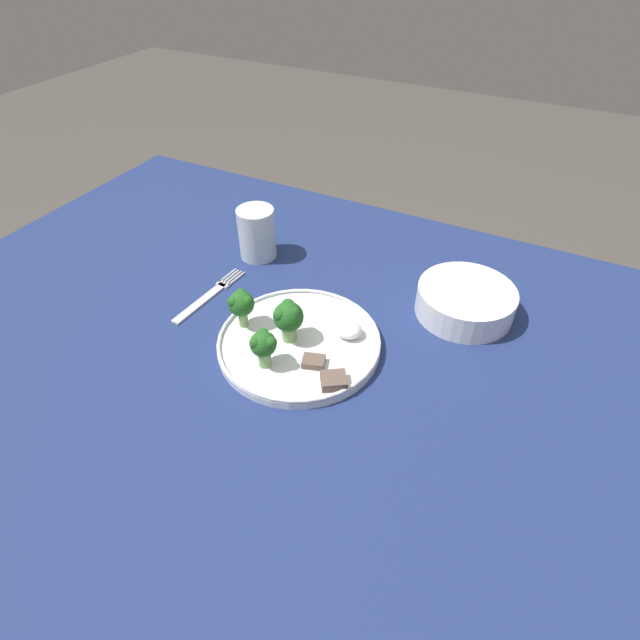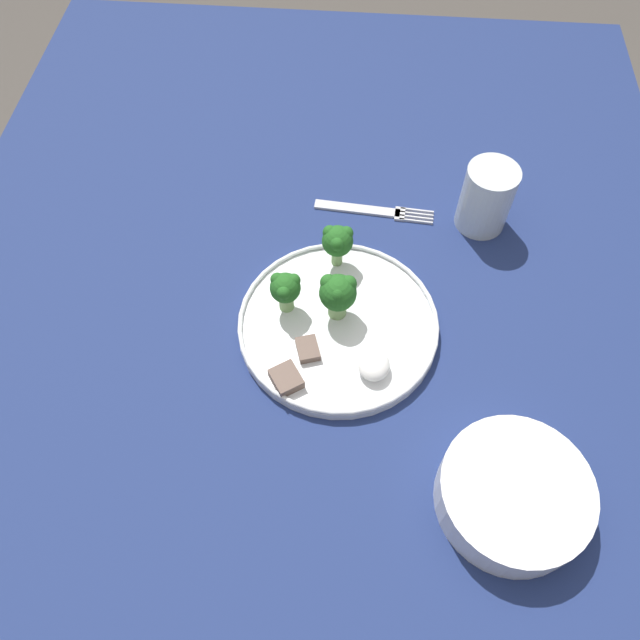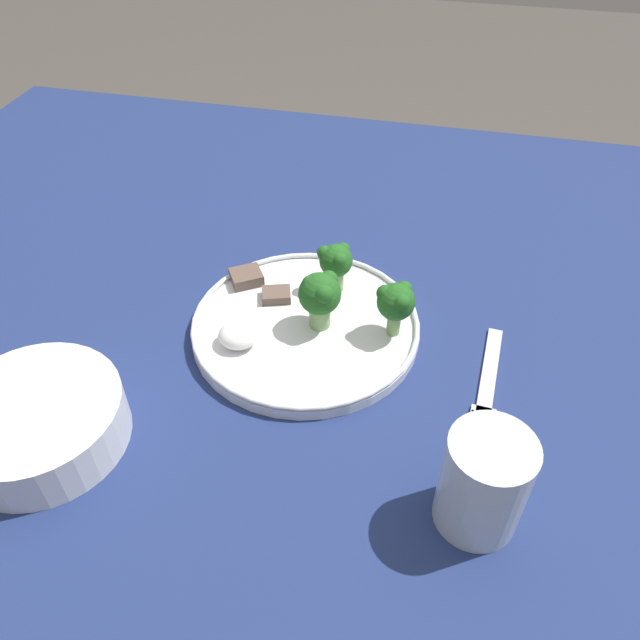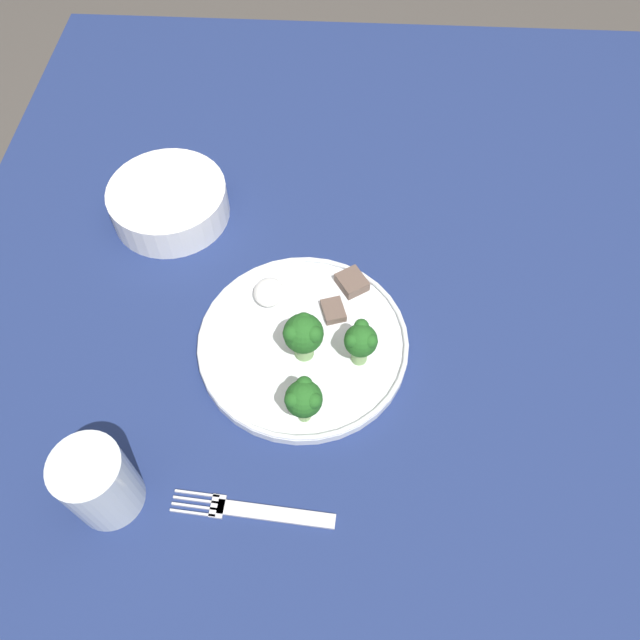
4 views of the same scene
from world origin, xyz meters
The scene contains 12 objects.
ground_plane centered at (0.00, 0.00, 0.00)m, with size 8.00×8.00×0.00m, color #4C4742.
table centered at (0.00, 0.00, 0.65)m, with size 1.37×1.02×0.74m.
dinner_plate centered at (0.01, 0.04, 0.75)m, with size 0.25×0.25×0.02m.
fork centered at (-0.19, 0.08, 0.74)m, with size 0.03×0.17×0.00m.
cream_bowl centered at (0.21, 0.24, 0.77)m, with size 0.16×0.16×0.05m.
drinking_glass centered at (-0.19, 0.23, 0.79)m, with size 0.07×0.07×0.10m.
broccoli_floret_near_rim_left centered at (-0.01, 0.04, 0.80)m, with size 0.05×0.05×0.07m.
broccoli_floret_center_left centered at (-0.01, -0.03, 0.79)m, with size 0.04×0.04×0.06m.
broccoli_floret_back_left centered at (-0.09, 0.03, 0.80)m, with size 0.04×0.04×0.06m.
meat_slice_front_slice centered at (0.05, 0.01, 0.76)m, with size 0.04×0.03×0.01m.
meat_slice_middle_slice centered at (0.09, -0.01, 0.76)m, with size 0.05×0.05×0.01m.
sauce_dollop centered at (0.07, 0.09, 0.77)m, with size 0.04×0.04×0.02m.
Camera 4 is at (-0.37, 0.00, 1.39)m, focal length 35.00 mm.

